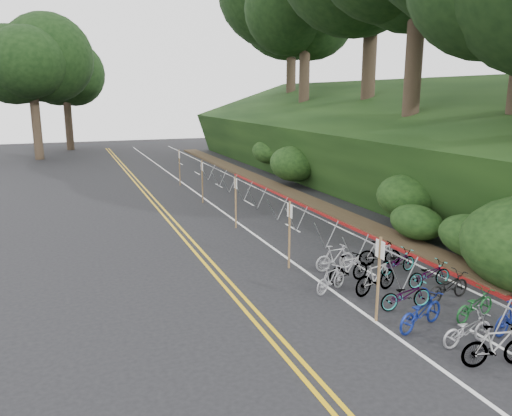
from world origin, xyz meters
The scene contains 9 objects.
ground centered at (0.00, 0.00, 0.00)m, with size 120.00×120.00×0.00m, color black.
road_markings centered at (0.63, 10.10, 0.00)m, with size 7.47×80.00×0.01m.
red_curb centered at (5.70, 12.00, 0.05)m, with size 0.25×28.00×0.10m, color maroon.
embankment centered at (12.96, 19.04, 2.57)m, with size 14.30×48.14×9.11m.
bike_racks_rest centered at (3.00, 13.00, 0.85)m, with size 1.14×23.00×1.17m.
signpost_near centered at (1.05, 0.15, 1.40)m, with size 0.08×0.40×2.45m.
signposts_rest centered at (0.60, 14.00, 1.43)m, with size 0.08×18.40×2.50m.
bike_front centered at (0.91, 2.48, 0.43)m, with size 1.43×0.40×0.86m, color #9E9EA3.
bike_valet centered at (2.97, 0.47, 0.47)m, with size 3.14×8.83×1.09m.
Camera 1 is at (-6.73, -10.69, 6.21)m, focal length 35.00 mm.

